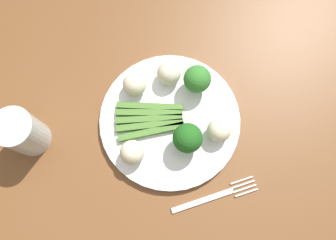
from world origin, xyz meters
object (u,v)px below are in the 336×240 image
at_px(broccoli_back, 187,139).
at_px(cauliflower_right, 135,84).
at_px(dining_table, 156,115).
at_px(water_glass, 23,133).
at_px(cauliflower_outer_edge, 219,130).
at_px(fork, 215,196).
at_px(broccoli_left, 197,79).
at_px(cauliflower_front, 132,152).
at_px(asparagus_bundle, 150,119).
at_px(cauliflower_edge, 169,73).
at_px(plate, 168,122).

distance_m(broccoli_back, cauliflower_right, 0.15).
height_order(dining_table, water_glass, water_glass).
xyz_separation_m(cauliflower_outer_edge, water_glass, (-0.20, -0.30, 0.01)).
relative_size(dining_table, cauliflower_outer_edge, 30.23).
bearing_deg(cauliflower_outer_edge, water_glass, -123.36).
bearing_deg(fork, broccoli_left, 80.73).
bearing_deg(cauliflower_outer_edge, cauliflower_right, -154.22).
height_order(broccoli_left, water_glass, water_glass).
xyz_separation_m(cauliflower_right, fork, (0.26, 0.01, -0.04)).
relative_size(cauliflower_right, water_glass, 0.46).
relative_size(fork, water_glass, 1.65).
bearing_deg(cauliflower_front, broccoli_back, 67.87).
distance_m(asparagus_bundle, cauliflower_right, 0.07).
distance_m(broccoli_left, cauliflower_edge, 0.06).
bearing_deg(broccoli_back, cauliflower_edge, 158.94).
relative_size(cauliflower_outer_edge, water_glass, 0.45).
xyz_separation_m(asparagus_bundle, broccoli_left, (-0.01, 0.11, 0.03)).
xyz_separation_m(broccoli_back, cauliflower_right, (-0.15, -0.02, -0.02)).
distance_m(plate, cauliflower_outer_edge, 0.10).
height_order(broccoli_left, broccoli_back, broccoli_back).
bearing_deg(cauliflower_edge, water_glass, -100.03).
bearing_deg(fork, dining_table, 103.21).
height_order(broccoli_back, cauliflower_edge, broccoli_back).
distance_m(plate, cauliflower_right, 0.10).
relative_size(cauliflower_outer_edge, fork, 0.27).
bearing_deg(dining_table, cauliflower_outer_edge, 25.11).
xyz_separation_m(dining_table, water_glass, (-0.07, -0.24, 0.15)).
relative_size(dining_table, cauliflower_front, 30.04).
xyz_separation_m(plate, cauliflower_outer_edge, (0.07, 0.06, 0.03)).
bearing_deg(water_glass, broccoli_left, 73.34).
bearing_deg(plate, fork, -2.72).
bearing_deg(water_glass, cauliflower_right, 81.64).
bearing_deg(broccoli_back, cauliflower_front, -112.13).
bearing_deg(cauliflower_edge, plate, -35.91).
xyz_separation_m(broccoli_left, cauliflower_edge, (-0.04, -0.03, -0.01)).
distance_m(asparagus_bundle, cauliflower_edge, 0.10).
relative_size(cauliflower_right, cauliflower_front, 1.00).
height_order(plate, broccoli_back, broccoli_back).
bearing_deg(cauliflower_front, cauliflower_edge, 122.01).
relative_size(broccoli_back, water_glass, 0.67).
bearing_deg(cauliflower_edge, dining_table, -68.62).
height_order(dining_table, plate, plate).
bearing_deg(fork, cauliflower_right, 108.08).
bearing_deg(asparagus_bundle, water_glass, 5.00).
bearing_deg(cauliflower_right, asparagus_bundle, -10.14).
relative_size(asparagus_bundle, broccoli_left, 2.19).
bearing_deg(water_glass, dining_table, 73.79).
relative_size(broccoli_back, fork, 0.41).
relative_size(asparagus_bundle, cauliflower_front, 3.11).
distance_m(asparagus_bundle, fork, 0.19).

